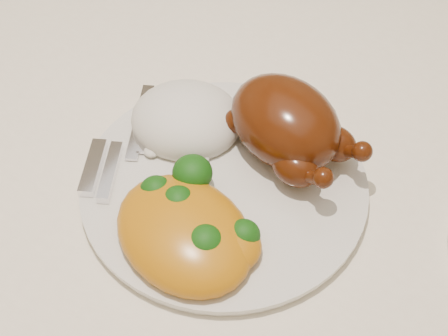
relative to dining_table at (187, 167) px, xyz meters
The scene contains 7 objects.
dining_table is the anchor object (origin of this frame).
tablecloth 0.07m from the dining_table, ahead, with size 1.73×1.03×0.18m.
dinner_plate 0.16m from the dining_table, 35.05° to the right, with size 0.28×0.28×0.01m, color silver.
roast_chicken 0.20m from the dining_table, ahead, with size 0.17×0.13×0.08m.
rice_mound 0.13m from the dining_table, 47.28° to the right, with size 0.15×0.14×0.06m.
mac_and_cheese 0.22m from the dining_table, 52.64° to the right, with size 0.17×0.15×0.05m.
cutlery 0.16m from the dining_table, 95.21° to the right, with size 0.07×0.16×0.01m.
Camera 1 is at (0.31, -0.39, 1.26)m, focal length 50.00 mm.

